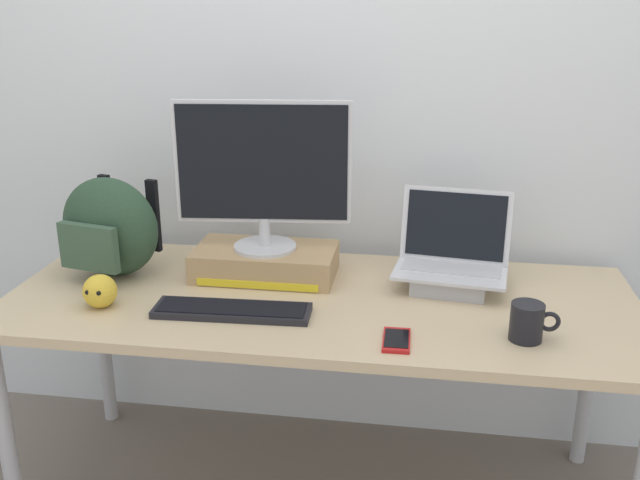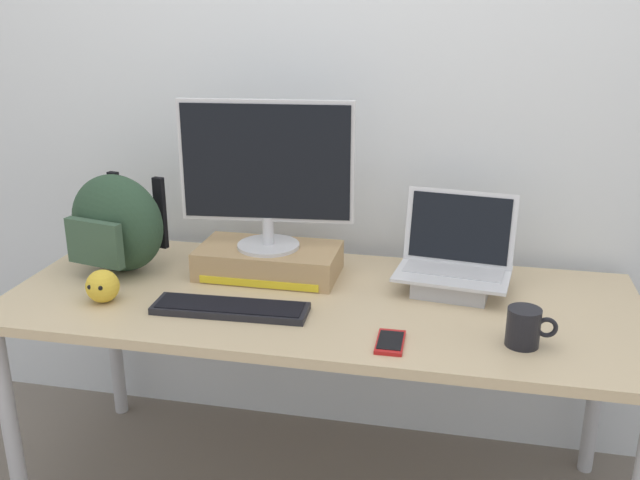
# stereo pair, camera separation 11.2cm
# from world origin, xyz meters

# --- Properties ---
(back_wall) EXTENTS (7.00, 0.10, 2.60)m
(back_wall) POSITION_xyz_m (0.00, 0.48, 1.30)
(back_wall) COLOR silver
(back_wall) RESTS_ON ground
(desk) EXTENTS (1.89, 0.77, 0.72)m
(desk) POSITION_xyz_m (0.00, 0.00, 0.65)
(desk) COLOR tan
(desk) RESTS_ON ground
(toner_box_yellow) EXTENTS (0.45, 0.25, 0.09)m
(toner_box_yellow) POSITION_xyz_m (-0.20, 0.14, 0.77)
(toner_box_yellow) COLOR tan
(toner_box_yellow) RESTS_ON desk
(desktop_monitor) EXTENTS (0.54, 0.20, 0.47)m
(desktop_monitor) POSITION_xyz_m (-0.20, 0.14, 1.06)
(desktop_monitor) COLOR silver
(desktop_monitor) RESTS_ON toner_box_yellow
(open_laptop) EXTENTS (0.36, 0.27, 0.29)m
(open_laptop) POSITION_xyz_m (0.39, 0.14, 0.78)
(open_laptop) COLOR #ADADB2
(open_laptop) RESTS_ON desk
(external_keyboard) EXTENTS (0.45, 0.14, 0.02)m
(external_keyboard) POSITION_xyz_m (-0.23, -0.16, 0.73)
(external_keyboard) COLOR black
(external_keyboard) RESTS_ON desk
(messenger_backpack) EXTENTS (0.37, 0.28, 0.32)m
(messenger_backpack) POSITION_xyz_m (-0.69, 0.08, 0.88)
(messenger_backpack) COLOR #28422D
(messenger_backpack) RESTS_ON desk
(coffee_mug) EXTENTS (0.13, 0.09, 0.10)m
(coffee_mug) POSITION_xyz_m (0.58, -0.19, 0.77)
(coffee_mug) COLOR black
(coffee_mug) RESTS_ON desk
(cell_phone) EXTENTS (0.07, 0.13, 0.01)m
(cell_phone) POSITION_xyz_m (0.24, -0.26, 0.72)
(cell_phone) COLOR red
(cell_phone) RESTS_ON desk
(plush_toy) EXTENTS (0.10, 0.10, 0.10)m
(plush_toy) POSITION_xyz_m (-0.62, -0.17, 0.77)
(plush_toy) COLOR gold
(plush_toy) RESTS_ON desk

